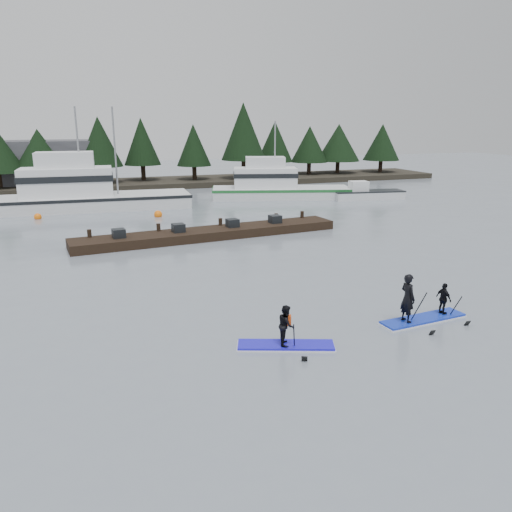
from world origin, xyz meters
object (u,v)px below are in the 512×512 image
object	(u,v)px
fishing_boat_medium	(277,192)
paddleboard_solo	(286,333)
fishing_boat_large	(87,201)
floating_dock	(210,233)
paddleboard_duo	(421,305)

from	to	relation	value
fishing_boat_medium	paddleboard_solo	bearing A→B (deg)	-94.99
fishing_boat_medium	fishing_boat_large	bearing A→B (deg)	-161.97
fishing_boat_large	floating_dock	size ratio (longest dim) A/B	0.95
floating_dock	paddleboard_duo	size ratio (longest dim) A/B	4.89
paddleboard_duo	paddleboard_solo	bearing A→B (deg)	178.61
fishing_boat_large	paddleboard_duo	world-z (taller)	fishing_boat_large
fishing_boat_medium	floating_dock	xyz separation A→B (m)	(-10.09, -14.00, -0.26)
fishing_boat_large	floating_dock	bearing A→B (deg)	-60.06
fishing_boat_large	paddleboard_duo	xyz separation A→B (m)	(10.60, -29.00, -0.03)
fishing_boat_medium	paddleboard_duo	xyz separation A→B (m)	(-6.35, -29.47, 0.10)
floating_dock	paddleboard_solo	xyz separation A→B (m)	(-1.61, -15.82, 0.22)
fishing_boat_medium	floating_dock	size ratio (longest dim) A/B	0.80
fishing_boat_medium	paddleboard_solo	distance (m)	32.03
fishing_boat_medium	floating_dock	bearing A→B (deg)	-109.35
fishing_boat_large	paddleboard_solo	bearing A→B (deg)	-76.80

